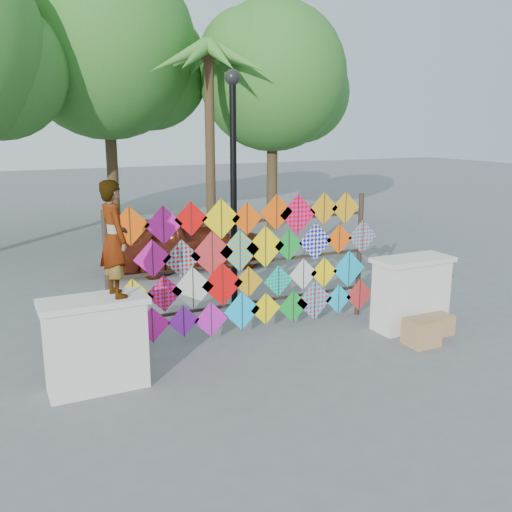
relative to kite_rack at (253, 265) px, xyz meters
name	(u,v)px	position (x,y,z in m)	size (l,w,h in m)	color
ground	(268,350)	(-0.08, -0.73, -1.23)	(80.00, 80.00, 0.00)	slate
parapet_left	(96,343)	(-2.78, -0.93, -0.58)	(1.40, 0.65, 1.28)	silver
parapet_right	(411,293)	(2.62, -0.93, -0.58)	(1.40, 0.65, 1.28)	silver
kite_rack	(253,265)	(0.00, 0.00, 0.00)	(4.94, 0.24, 2.38)	black
tree_mid	(109,48)	(0.03, 10.30, 4.55)	(6.30, 5.60, 8.61)	#4A371F
tree_east	(275,77)	(5.01, 8.80, 3.76)	(5.40, 4.80, 7.42)	#4A371F
palm_tree	(209,71)	(2.12, 7.27, 3.72)	(3.62, 3.62, 5.83)	#4A371F
vendor_woman	(114,239)	(-2.45, -0.93, 0.83)	(0.57, 0.37, 1.55)	#99999E
sedan	(188,241)	(0.56, 4.88, -0.54)	(1.63, 4.04, 1.38)	#541A0E
lamppost	(233,171)	(0.22, 1.27, 1.46)	(0.28, 0.28, 4.46)	black
cardboard_box_near	(422,332)	(2.26, -1.64, -1.01)	(0.49, 0.44, 0.44)	#AA8552
cardboard_box_far	(439,324)	(2.89, -1.37, -1.06)	(0.41, 0.37, 0.34)	#AA8552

